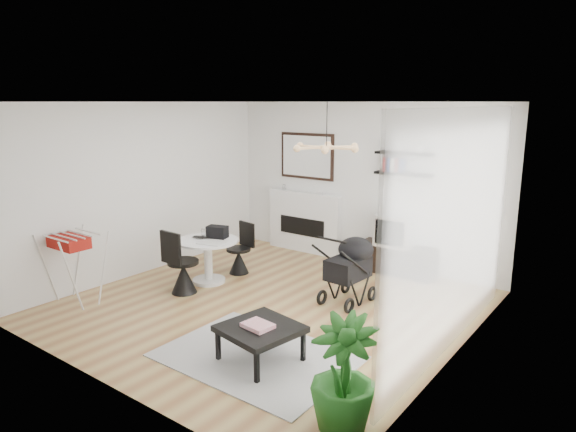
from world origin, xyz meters
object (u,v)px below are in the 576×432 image
Objects in this scene: potted_plant at (343,374)px; fireplace at (305,215)px; coffee_table at (260,330)px; dining_table at (208,254)px; tv_console at (397,259)px; crt_tv at (396,230)px; drying_rack at (75,266)px; stroller at (350,271)px.

fireplace is at bearing 128.42° from potted_plant.
potted_plant is (1.29, -0.47, 0.15)m from coffee_table.
fireplace is at bearing 84.75° from dining_table.
fireplace is 1.97m from tv_console.
fireplace reaches higher than crt_tv.
drying_rack is (-0.87, -1.65, 0.07)m from dining_table.
tv_console is 0.48m from crt_tv.
fireplace is 4.18m from coffee_table.
stroller is (0.02, -1.47, -0.28)m from crt_tv.
stroller is (2.10, 0.63, -0.02)m from dining_table.
crt_tv is at bearing -4.63° from fireplace.
tv_console is at bearing 44.85° from dining_table.
drying_rack is 3.08m from coffee_table.
dining_table is at bearing 151.67° from potted_plant.
fireplace reaches higher than dining_table.
crt_tv is 3.53m from coffee_table.
crt_tv is 0.57× the size of stroller.
potted_plant is at bearing -71.03° from tv_console.
crt_tv is at bearing 51.53° from drying_rack.
fireplace is 3.79× the size of crt_tv.
crt_tv is 0.58× the size of drying_rack.
fireplace is 2.28m from dining_table.
dining_table is at bearing -134.75° from crt_tv.
crt_tv is (1.88, -0.15, 0.03)m from fireplace.
tv_console is at bearing -4.45° from fireplace.
stroller reaches higher than tv_console.
potted_plant reaches higher than coffee_table.
fireplace is at bearing 118.54° from coffee_table.
coffee_table is (0.08, -3.51, 0.12)m from tv_console.
coffee_table is at bearing -88.67° from tv_console.
tv_console is at bearing 93.56° from stroller.
fireplace reaches higher than potted_plant.
crt_tv is at bearing -174.29° from tv_console.
stroller is 2.87m from potted_plant.
fireplace reaches higher than stroller.
potted_plant is at bearing -3.27° from drying_rack.
crt_tv is (-0.03, -0.00, 0.48)m from tv_console.
tv_console is at bearing 51.24° from drying_rack.
stroller reaches higher than coffee_table.
coffee_table is (0.09, -2.04, -0.07)m from stroller.
dining_table is (-0.21, -2.25, -0.24)m from fireplace.
potted_plant is (1.38, -2.51, 0.07)m from stroller.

